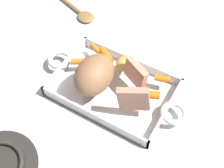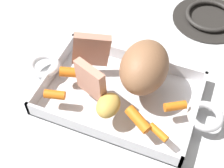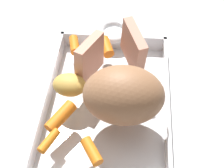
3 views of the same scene
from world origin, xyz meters
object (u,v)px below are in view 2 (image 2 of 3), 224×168
object	(u,v)px
roast_slice_thin	(91,50)
baby_carrot_northeast	(55,95)
baby_carrot_southeast	(175,106)
baby_carrot_northwest	(138,119)
pork_roast	(144,67)
roasting_dish	(120,95)
baby_carrot_center_left	(70,72)
potato_whole	(109,105)
stove_burner_rear	(209,17)
baby_carrot_short	(158,132)
roast_slice_outer	(91,81)

from	to	relation	value
roast_slice_thin	baby_carrot_northeast	xyz separation A→B (m)	(-0.03, -0.12, -0.03)
baby_carrot_southeast	baby_carrot_northwest	xyz separation A→B (m)	(-0.06, -0.06, 0.00)
pork_roast	roast_slice_thin	distance (m)	0.13
roasting_dish	baby_carrot_center_left	bearing A→B (deg)	-174.79
potato_whole	baby_carrot_northeast	bearing A→B (deg)	-174.94
baby_carrot_northeast	potato_whole	world-z (taller)	potato_whole
baby_carrot_northeast	stove_burner_rear	size ratio (longest dim) A/B	0.22
roasting_dish	baby_carrot_short	distance (m)	0.14
baby_carrot_center_left	baby_carrot_short	world-z (taller)	baby_carrot_center_left
baby_carrot_short	stove_burner_rear	bearing A→B (deg)	86.88
roast_slice_outer	baby_carrot_short	xyz separation A→B (m)	(0.16, -0.05, -0.03)
roasting_dish	stove_burner_rear	bearing A→B (deg)	68.79
roast_slice_outer	stove_burner_rear	world-z (taller)	roast_slice_outer
stove_burner_rear	pork_roast	bearing A→B (deg)	-106.56
stove_burner_rear	roasting_dish	bearing A→B (deg)	-111.21
roasting_dish	baby_carrot_center_left	size ratio (longest dim) A/B	10.30
pork_roast	baby_carrot_center_left	bearing A→B (deg)	-164.54
baby_carrot_center_left	baby_carrot_northwest	bearing A→B (deg)	-18.43
potato_whole	baby_carrot_center_left	bearing A→B (deg)	154.34
baby_carrot_northeast	potato_whole	bearing A→B (deg)	5.06
baby_carrot_short	baby_carrot_center_left	bearing A→B (deg)	162.56
roast_slice_thin	baby_carrot_northwest	size ratio (longest dim) A/B	1.38
baby_carrot_short	potato_whole	world-z (taller)	potato_whole
roast_slice_thin	baby_carrot_northeast	distance (m)	0.13
baby_carrot_short	roast_slice_thin	bearing A→B (deg)	147.42
baby_carrot_southeast	baby_carrot_center_left	size ratio (longest dim) A/B	1.04
pork_roast	baby_carrot_center_left	size ratio (longest dim) A/B	3.06
baby_carrot_southeast	stove_burner_rear	world-z (taller)	baby_carrot_southeast
baby_carrot_northwest	baby_carrot_southeast	bearing A→B (deg)	44.97
potato_whole	roasting_dish	bearing A→B (deg)	90.24
baby_carrot_center_left	roast_slice_outer	bearing A→B (deg)	-21.08
roast_slice_outer	potato_whole	size ratio (longest dim) A/B	1.26
roasting_dish	baby_carrot_northeast	distance (m)	0.15
roast_slice_thin	baby_carrot_southeast	xyz separation A→B (m)	(0.21, -0.06, -0.03)
roast_slice_outer	baby_carrot_short	world-z (taller)	roast_slice_outer
baby_carrot_southeast	baby_carrot_center_left	world-z (taller)	baby_carrot_center_left
pork_roast	baby_carrot_center_left	xyz separation A→B (m)	(-0.16, -0.04, -0.04)
roast_slice_outer	baby_carrot_center_left	size ratio (longest dim) A/B	1.74
roasting_dish	stove_burner_rear	world-z (taller)	roasting_dish
roast_slice_outer	potato_whole	world-z (taller)	roast_slice_outer
pork_roast	stove_burner_rear	xyz separation A→B (m)	(0.09, 0.32, -0.08)
roast_slice_thin	baby_carrot_short	size ratio (longest dim) A/B	1.87
roasting_dish	roast_slice_outer	xyz separation A→B (m)	(-0.05, -0.04, 0.07)
roast_slice_outer	baby_carrot_center_left	bearing A→B (deg)	158.92
pork_roast	roast_slice_outer	distance (m)	0.12
roasting_dish	pork_roast	distance (m)	0.09
baby_carrot_center_left	stove_burner_rear	world-z (taller)	baby_carrot_center_left
baby_carrot_center_left	baby_carrot_short	bearing A→B (deg)	-17.44
pork_roast	roast_slice_outer	world-z (taller)	pork_roast
roast_slice_outer	baby_carrot_short	bearing A→B (deg)	-15.97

